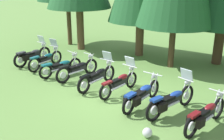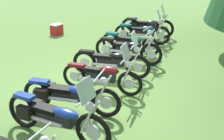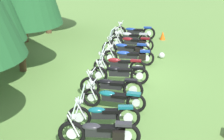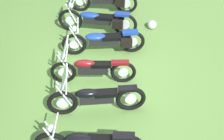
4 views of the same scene
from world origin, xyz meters
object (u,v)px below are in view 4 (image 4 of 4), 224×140
object	(u,v)px
motorcycle_5	(91,68)
motorcycle_6	(105,40)
motorcycle_8	(104,0)
dropped_helmet	(152,25)
motorcycle_4	(95,98)
motorcycle_7	(98,19)

from	to	relation	value
motorcycle_5	motorcycle_6	world-z (taller)	motorcycle_5
motorcycle_8	motorcycle_6	bearing A→B (deg)	97.03
dropped_helmet	motorcycle_8	bearing A→B (deg)	46.44
motorcycle_4	dropped_helmet	distance (m)	3.95
motorcycle_4	motorcycle_6	bearing A→B (deg)	-99.99
motorcycle_4	motorcycle_8	bearing A→B (deg)	-96.75
motorcycle_8	dropped_helmet	distance (m)	1.83
motorcycle_5	dropped_helmet	distance (m)	3.09
motorcycle_4	motorcycle_8	size ratio (longest dim) A/B	1.05
motorcycle_5	motorcycle_8	world-z (taller)	motorcycle_5
motorcycle_5	motorcycle_8	size ratio (longest dim) A/B	0.99
dropped_helmet	motorcycle_5	bearing A→B (deg)	134.60
motorcycle_4	motorcycle_5	xyz separation A→B (m)	(1.07, -0.06, -0.01)
motorcycle_8	dropped_helmet	size ratio (longest dim) A/B	7.70
motorcycle_7	motorcycle_4	bearing A→B (deg)	98.69
motorcycle_6	motorcycle_7	distance (m)	1.05
motorcycle_5	motorcycle_8	xyz separation A→B (m)	(3.40, -0.88, -0.01)
dropped_helmet	motorcycle_7	bearing A→B (deg)	87.89
motorcycle_4	motorcycle_7	distance (m)	3.34
motorcycle_4	motorcycle_6	world-z (taller)	motorcycle_4
motorcycle_4	dropped_helmet	xyz separation A→B (m)	(3.23, -2.24, -0.33)
motorcycle_6	motorcycle_7	size ratio (longest dim) A/B	1.00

